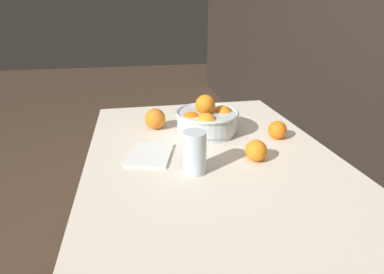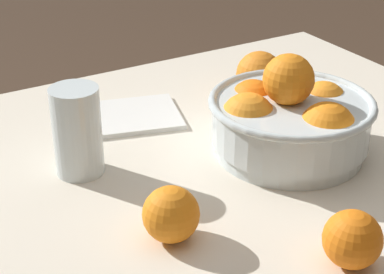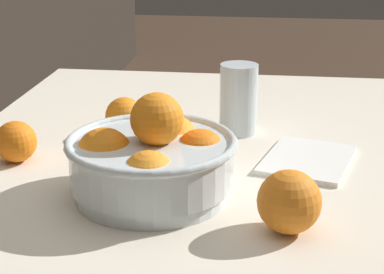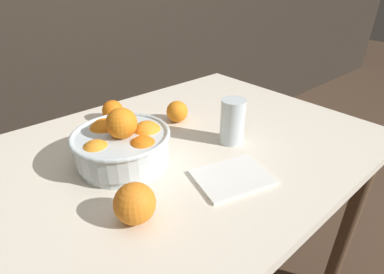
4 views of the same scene
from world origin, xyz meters
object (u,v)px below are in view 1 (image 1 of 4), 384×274
Objects in this scene: orange_loose_near_bowl at (277,130)px; orange_loose_aside at (155,119)px; juice_glass at (195,154)px; fruit_bowl at (207,120)px; orange_loose_front at (256,151)px.

orange_loose_aside reaches higher than orange_loose_near_bowl.
orange_loose_aside is (-0.19, -0.44, 0.01)m from orange_loose_near_bowl.
orange_loose_near_bowl is 0.82× the size of orange_loose_aside.
orange_loose_aside is (-0.37, -0.09, -0.02)m from juice_glass.
fruit_bowl reaches higher than juice_glass.
juice_glass reaches higher than orange_loose_near_bowl.
juice_glass is 1.89× the size of orange_loose_near_bowl.
juice_glass is at bearing -61.88° from orange_loose_near_bowl.
orange_loose_near_bowl is at bearing 67.52° from fruit_bowl.
orange_loose_near_bowl is 0.98× the size of orange_loose_front.
orange_loose_aside is (-0.08, -0.19, -0.01)m from fruit_bowl.
orange_loose_front is 0.84× the size of orange_loose_aside.
orange_loose_front is at bearing 21.53° from fruit_bowl.
orange_loose_aside is at bearing -113.11° from orange_loose_near_bowl.
juice_glass is at bearing 13.04° from orange_loose_aside.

